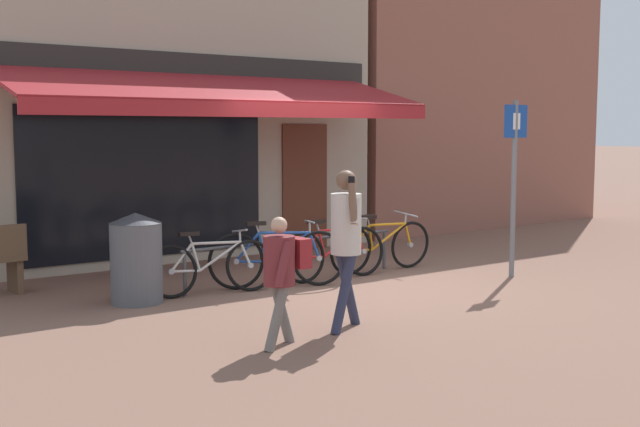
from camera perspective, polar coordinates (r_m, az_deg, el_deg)
name	(u,v)px	position (r m, az deg, el deg)	size (l,w,h in m)	color
ground_plane	(363,286)	(10.43, 3.09, -5.14)	(160.00, 160.00, 0.00)	brown
shop_front	(151,102)	(13.65, -11.94, 7.78)	(6.86, 4.81, 4.94)	tan
neighbour_building	(430,80)	(18.08, 7.85, 9.36)	(6.55, 4.00, 6.18)	#8E5647
bike_rack_rail	(293,246)	(10.64, -1.92, -2.35)	(3.30, 0.04, 0.57)	#47494F
bicycle_silver	(211,266)	(9.91, -7.76, -3.73)	(1.66, 0.51, 0.81)	black
bicycle_blue	(278,258)	(10.25, -3.03, -3.15)	(1.69, 0.78, 0.86)	black
bicycle_red	(333,252)	(10.79, 0.96, -2.77)	(1.68, 0.52, 0.83)	black
bicycle_orange	(381,246)	(11.41, 4.37, -2.30)	(1.75, 0.52, 0.84)	black
pedestrian_adult	(346,231)	(8.02, 1.87, -1.25)	(0.53, 0.54, 1.62)	#282D47
pedestrian_child	(282,266)	(7.42, -2.72, -3.78)	(0.50, 0.47, 1.23)	slate
litter_bin	(136,258)	(9.54, -12.93, -3.09)	(0.61, 0.61, 1.06)	#515459
parking_sign	(514,170)	(11.16, 13.64, 3.05)	(0.44, 0.07, 2.40)	slate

